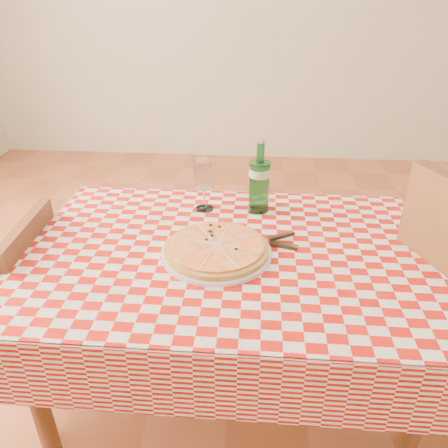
{
  "coord_description": "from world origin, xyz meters",
  "views": [
    {
      "loc": [
        0.08,
        -1.18,
        1.49
      ],
      "look_at": [
        -0.02,
        0.06,
        0.82
      ],
      "focal_mm": 35.0,
      "sensor_mm": 36.0,
      "label": 1
    }
  ],
  "objects_px": {
    "dining_table": "(229,275)",
    "wine_glass": "(204,185)",
    "pizza_plate": "(216,248)",
    "chair_far": "(20,309)",
    "water_bottle": "(260,176)"
  },
  "relations": [
    {
      "from": "dining_table",
      "to": "wine_glass",
      "type": "distance_m",
      "value": 0.36
    },
    {
      "from": "pizza_plate",
      "to": "wine_glass",
      "type": "xyz_separation_m",
      "value": [
        -0.08,
        0.31,
        0.07
      ]
    },
    {
      "from": "dining_table",
      "to": "pizza_plate",
      "type": "bearing_deg",
      "value": -141.37
    },
    {
      "from": "chair_far",
      "to": "pizza_plate",
      "type": "bearing_deg",
      "value": 174.51
    },
    {
      "from": "pizza_plate",
      "to": "water_bottle",
      "type": "distance_m",
      "value": 0.36
    },
    {
      "from": "chair_far",
      "to": "wine_glass",
      "type": "relative_size",
      "value": 4.25
    },
    {
      "from": "pizza_plate",
      "to": "water_bottle",
      "type": "xyz_separation_m",
      "value": [
        0.13,
        0.32,
        0.12
      ]
    },
    {
      "from": "dining_table",
      "to": "water_bottle",
      "type": "height_order",
      "value": "water_bottle"
    },
    {
      "from": "water_bottle",
      "to": "wine_glass",
      "type": "bearing_deg",
      "value": -178.95
    },
    {
      "from": "pizza_plate",
      "to": "chair_far",
      "type": "bearing_deg",
      "value": 178.22
    },
    {
      "from": "dining_table",
      "to": "wine_glass",
      "type": "height_order",
      "value": "wine_glass"
    },
    {
      "from": "dining_table",
      "to": "pizza_plate",
      "type": "relative_size",
      "value": 3.48
    },
    {
      "from": "dining_table",
      "to": "wine_glass",
      "type": "relative_size",
      "value": 6.17
    },
    {
      "from": "pizza_plate",
      "to": "dining_table",
      "type": "bearing_deg",
      "value": 38.63
    },
    {
      "from": "dining_table",
      "to": "chair_far",
      "type": "xyz_separation_m",
      "value": [
        -0.75,
        -0.01,
        -0.19
      ]
    }
  ]
}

